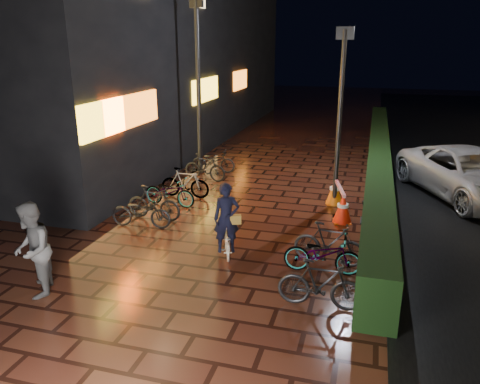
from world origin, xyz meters
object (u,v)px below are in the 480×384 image
(van, at_px, (470,174))
(cart_assembly, at_px, (371,217))
(cyclist, at_px, (227,229))
(traffic_barrier, at_px, (339,199))
(bystander_person, at_px, (32,250))

(van, height_order, cart_assembly, van)
(cart_assembly, bearing_deg, cyclist, -147.63)
(van, bearing_deg, traffic_barrier, -171.64)
(cyclist, xyz_separation_m, traffic_barrier, (2.12, 3.34, -0.22))
(cart_assembly, bearing_deg, bystander_person, -142.73)
(bystander_person, xyz_separation_m, traffic_barrier, (4.97, 5.89, -0.50))
(traffic_barrier, bearing_deg, cyclist, -122.38)
(traffic_barrier, xyz_separation_m, cart_assembly, (0.87, -1.45, 0.12))
(bystander_person, relative_size, traffic_barrier, 0.94)
(van, bearing_deg, cyclist, -159.71)
(bystander_person, xyz_separation_m, cart_assembly, (5.84, 4.44, -0.38))
(bystander_person, distance_m, cyclist, 3.83)
(cyclist, relative_size, cart_assembly, 1.66)
(bystander_person, bearing_deg, van, 104.44)
(cyclist, relative_size, traffic_barrier, 0.86)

